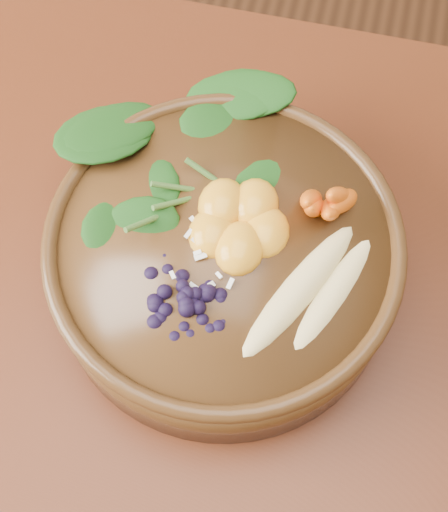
{
  "coord_description": "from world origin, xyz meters",
  "views": [
    {
      "loc": [
        0.08,
        -0.13,
        1.34
      ],
      "look_at": [
        0.02,
        0.13,
        0.8
      ],
      "focal_mm": 50.0,
      "sensor_mm": 36.0,
      "label": 1
    }
  ],
  "objects": [
    {
      "name": "coconut_flakes",
      "position": [
        0.02,
        0.11,
        0.83
      ],
      "size": [
        0.11,
        0.1,
        0.01
      ],
      "primitive_type": null,
      "rotation": [
        0.0,
        0.0,
        -0.37
      ],
      "color": "white",
      "rests_on": "stoneware_bowl"
    },
    {
      "name": "banana_halves",
      "position": [
        0.1,
        0.1,
        0.84
      ],
      "size": [
        0.11,
        0.15,
        0.03
      ],
      "rotation": [
        0.0,
        0.0,
        -0.37
      ],
      "color": "#E0CC84",
      "rests_on": "stoneware_bowl"
    },
    {
      "name": "blueberry_pile",
      "position": [
        0.0,
        0.07,
        0.85
      ],
      "size": [
        0.16,
        0.15,
        0.04
      ],
      "primitive_type": null,
      "rotation": [
        0.0,
        0.0,
        -0.37
      ],
      "color": "black",
      "rests_on": "stoneware_bowl"
    },
    {
      "name": "ground",
      "position": [
        0.0,
        0.0,
        0.0
      ],
      "size": [
        4.0,
        4.0,
        0.0
      ],
      "primitive_type": "plane",
      "color": "#381E0F",
      "rests_on": "ground"
    },
    {
      "name": "kale_heap",
      "position": [
        0.0,
        0.2,
        0.85
      ],
      "size": [
        0.24,
        0.23,
        0.04
      ],
      "primitive_type": null,
      "rotation": [
        0.0,
        0.0,
        -0.37
      ],
      "color": "#1A4C14",
      "rests_on": "stoneware_bowl"
    },
    {
      "name": "mandarin_cluster",
      "position": [
        0.03,
        0.14,
        0.85
      ],
      "size": [
        0.11,
        0.12,
        0.03
      ],
      "primitive_type": null,
      "rotation": [
        0.0,
        0.0,
        -0.37
      ],
      "color": "orange",
      "rests_on": "stoneware_bowl"
    },
    {
      "name": "stoneware_bowl",
      "position": [
        0.02,
        0.13,
        0.79
      ],
      "size": [
        0.38,
        0.38,
        0.08
      ],
      "primitive_type": "cylinder",
      "rotation": [
        0.0,
        0.0,
        -0.37
      ],
      "color": "#432A14",
      "rests_on": "dining_table"
    },
    {
      "name": "carrot_cluster",
      "position": [
        0.1,
        0.18,
        0.87
      ],
      "size": [
        0.08,
        0.08,
        0.08
      ],
      "primitive_type": null,
      "rotation": [
        0.0,
        0.0,
        -0.37
      ],
      "color": "orange",
      "rests_on": "stoneware_bowl"
    },
    {
      "name": "dining_table",
      "position": [
        0.0,
        0.0,
        0.66
      ],
      "size": [
        1.6,
        0.9,
        0.75
      ],
      "color": "#331C0C",
      "rests_on": "ground"
    }
  ]
}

